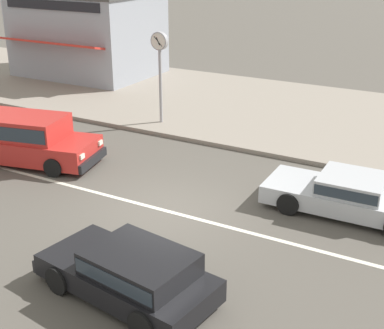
# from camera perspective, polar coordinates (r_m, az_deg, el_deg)

# --- Properties ---
(ground_plane) EXTENTS (160.00, 160.00, 0.00)m
(ground_plane) POSITION_cam_1_polar(r_m,az_deg,el_deg) (14.50, -2.90, -4.93)
(ground_plane) COLOR #544F47
(lane_centre_stripe) EXTENTS (50.40, 0.14, 0.01)m
(lane_centre_stripe) POSITION_cam_1_polar(r_m,az_deg,el_deg) (14.50, -2.90, -4.92)
(lane_centre_stripe) COLOR silver
(lane_centre_stripe) RESTS_ON ground
(kerb_strip) EXTENTS (68.00, 10.00, 0.15)m
(kerb_strip) POSITION_cam_1_polar(r_m,az_deg,el_deg) (23.01, 10.42, 5.41)
(kerb_strip) COLOR gray
(kerb_strip) RESTS_ON ground
(hatchback_black_0) EXTENTS (4.04, 2.21, 1.10)m
(hatchback_black_0) POSITION_cam_1_polar(r_m,az_deg,el_deg) (10.96, -6.50, -11.29)
(hatchback_black_0) COLOR black
(hatchback_black_0) RESTS_ON ground
(sedan_silver_2) EXTENTS (4.55, 1.94, 1.06)m
(sedan_silver_2) POSITION_cam_1_polar(r_m,az_deg,el_deg) (14.75, 16.54, -3.08)
(sedan_silver_2) COLOR #B7BABF
(sedan_silver_2) RESTS_ON ground
(minivan_red_5) EXTENTS (4.91, 2.78, 1.56)m
(minivan_red_5) POSITION_cam_1_polar(r_m,az_deg,el_deg) (18.28, -17.48, 2.82)
(minivan_red_5) COLOR red
(minivan_red_5) RESTS_ON ground
(street_clock) EXTENTS (0.68, 0.22, 3.51)m
(street_clock) POSITION_cam_1_polar(r_m,az_deg,el_deg) (20.64, -3.45, 11.57)
(street_clock) COLOR #9E9EA3
(street_clock) RESTS_ON kerb_strip
(shopfront_corner_warung) EXTENTS (7.02, 5.99, 4.35)m
(shopfront_corner_warung) POSITION_cam_1_polar(r_m,az_deg,el_deg) (29.79, -11.02, 13.65)
(shopfront_corner_warung) COLOR #999EA8
(shopfront_corner_warung) RESTS_ON kerb_strip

